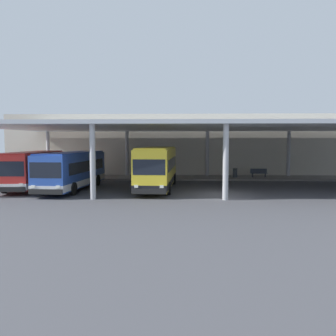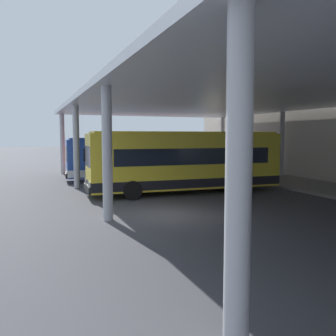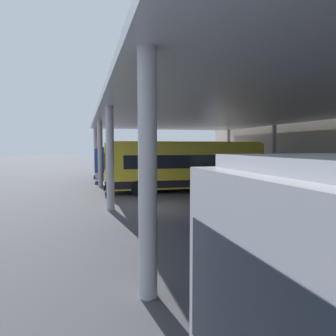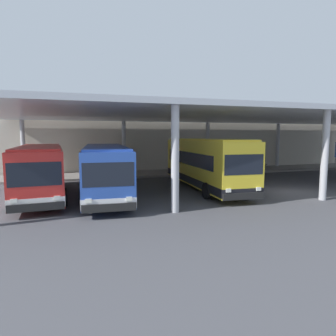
# 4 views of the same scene
# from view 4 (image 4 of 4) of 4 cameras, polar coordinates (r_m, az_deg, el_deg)

# --- Properties ---
(ground_plane) EXTENTS (200.00, 200.00, 0.00)m
(ground_plane) POSITION_cam_4_polar(r_m,az_deg,el_deg) (21.41, 23.23, -4.37)
(ground_plane) COLOR #47474C
(platform_kerb) EXTENTS (42.00, 4.50, 0.18)m
(platform_kerb) POSITION_cam_4_polar(r_m,az_deg,el_deg) (31.13, 9.04, -0.58)
(platform_kerb) COLOR gray
(platform_kerb) RESTS_ON ground
(station_building_facade) EXTENTS (48.00, 1.60, 7.32)m
(station_building_facade) POSITION_cam_4_polar(r_m,az_deg,el_deg) (33.85, 6.68, 6.06)
(station_building_facade) COLOR beige
(station_building_facade) RESTS_ON ground
(canopy_shelter) EXTENTS (40.00, 17.00, 5.55)m
(canopy_shelter) POSITION_cam_4_polar(r_m,az_deg,el_deg) (25.53, 15.59, 9.48)
(canopy_shelter) COLOR silver
(canopy_shelter) RESTS_ON ground
(bus_nearest_bay) EXTENTS (3.17, 10.66, 3.17)m
(bus_nearest_bay) POSITION_cam_4_polar(r_m,az_deg,el_deg) (19.63, -23.70, -0.43)
(bus_nearest_bay) COLOR red
(bus_nearest_bay) RESTS_ON ground
(bus_second_bay) EXTENTS (3.18, 10.67, 3.17)m
(bus_second_bay) POSITION_cam_4_polar(r_m,az_deg,el_deg) (18.49, -12.23, -0.42)
(bus_second_bay) COLOR #284CA8
(bus_second_bay) RESTS_ON ground
(bus_middle_bay) EXTENTS (3.07, 11.43, 3.57)m
(bus_middle_bay) POSITION_cam_4_polar(r_m,az_deg,el_deg) (21.08, 7.18, 0.99)
(bus_middle_bay) COLOR yellow
(bus_middle_bay) RESTS_ON ground
(bench_waiting) EXTENTS (1.80, 0.45, 0.92)m
(bench_waiting) POSITION_cam_4_polar(r_m,az_deg,el_deg) (33.96, 17.40, 0.75)
(bench_waiting) COLOR #383D47
(bench_waiting) RESTS_ON platform_kerb
(trash_bin) EXTENTS (0.52, 0.52, 0.98)m
(trash_bin) POSITION_cam_4_polar(r_m,az_deg,el_deg) (32.19, 13.90, 0.59)
(trash_bin) COLOR #33383D
(trash_bin) RESTS_ON platform_kerb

